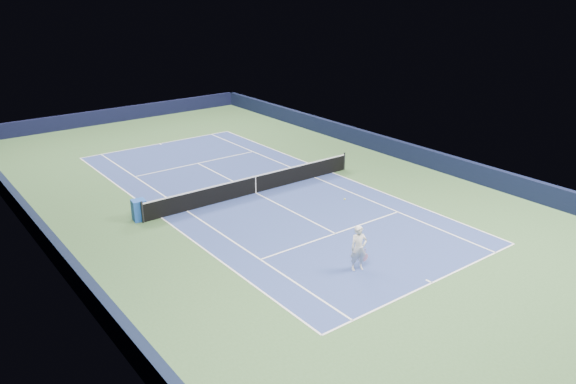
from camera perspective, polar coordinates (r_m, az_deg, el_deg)
ground at (r=30.11m, az=-3.30°, el=-0.10°), size 40.00×40.00×0.00m
wall_far at (r=47.06m, az=-17.12°, el=7.49°), size 22.00×0.35×1.10m
wall_right at (r=36.74m, az=10.83°, el=4.40°), size 0.35×40.00×1.10m
wall_left at (r=25.98m, az=-23.54°, el=-4.18°), size 0.35×40.00×1.10m
court_surface at (r=30.11m, az=-3.30°, el=-0.09°), size 10.97×23.77×0.01m
baseline_far at (r=40.04m, az=-12.93°, el=4.81°), size 10.97×0.08×0.00m
baseline_near at (r=22.19m, az=14.42°, el=-8.93°), size 10.97×0.08×0.00m
sideline_doubles_right at (r=33.28m, az=4.54°, el=1.98°), size 0.08×23.77×0.00m
sideline_doubles_left at (r=27.67m, az=-12.75°, el=-2.56°), size 0.08×23.77×0.00m
sideline_singles_right at (r=32.43m, az=2.73°, el=1.50°), size 0.08×23.77×0.00m
sideline_singles_left at (r=28.20m, az=-10.24°, el=-1.91°), size 0.08×23.77×0.00m
service_line_far at (r=35.31m, az=-9.15°, el=2.90°), size 8.23×0.08×0.00m
service_line_near at (r=25.47m, az=4.84°, el=-4.22°), size 8.23×0.08×0.00m
center_service_line at (r=30.11m, az=-3.30°, el=-0.08°), size 0.08×12.80×0.00m
center_mark_far at (r=39.91m, az=-12.84°, el=4.76°), size 0.08×0.30×0.00m
center_mark_near at (r=22.27m, az=14.12°, el=-8.78°), size 0.08×0.30×0.00m
tennis_net at (r=29.94m, az=-3.32°, el=0.80°), size 12.90×0.10×1.07m
sponsor_cube at (r=27.48m, az=-14.88°, el=-1.79°), size 0.70×0.65×1.03m
tennis_player at (r=22.17m, az=7.19°, el=-5.68°), size 0.88×1.36×2.69m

